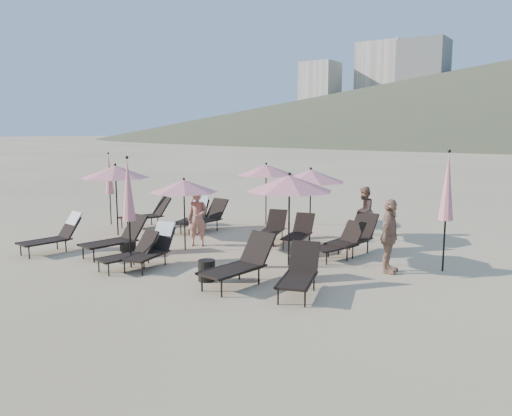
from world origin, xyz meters
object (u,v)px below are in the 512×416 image
Objects in this scene: lounger_0 at (56,234)px; lounger_12 at (354,236)px; umbrella_closed_2 at (109,174)px; umbrella_open_3 at (266,170)px; umbrella_closed_1 at (447,187)px; beachgoer_a at (197,218)px; lounger_11 at (340,242)px; lounger_5 at (299,272)px; lounger_10 at (299,232)px; umbrella_open_0 at (115,172)px; lounger_2 at (153,247)px; umbrella_closed_0 at (128,191)px; lounger_1 at (117,238)px; beachgoer_c at (389,236)px; lounger_3 at (130,252)px; side_table_1 at (207,270)px; side_table_0 at (129,248)px; lounger_9 at (272,228)px; lounger_4 at (240,263)px; umbrella_open_4 at (311,176)px; umbrella_open_2 at (289,183)px; lounger_6 at (147,214)px; beachgoer_b at (364,211)px; lounger_8 at (205,217)px; umbrella_open_1 at (184,186)px.

lounger_12 is (6.78, 4.56, -0.02)m from lounger_0.
umbrella_closed_2 is (-8.89, -1.00, 1.31)m from lounger_12.
umbrella_closed_1 is (6.81, -2.59, 0.04)m from umbrella_open_3.
lounger_12 is 1.14× the size of beachgoer_a.
lounger_5 is at bearing -62.83° from lounger_11.
lounger_10 is (5.11, 4.48, -0.09)m from lounger_0.
lounger_11 is at bearing 11.10° from umbrella_open_0.
lounger_2 is 0.59× the size of umbrella_closed_1.
lounger_1 is at bearing 153.98° from umbrella_closed_0.
lounger_3 is at bearing 113.52° from beachgoer_c.
lounger_5 is at bearing 151.62° from beachgoer_c.
side_table_1 is at bearing -74.44° from beachgoer_a.
umbrella_open_0 is 8.74m from beachgoer_c.
lounger_1 is 0.45m from side_table_0.
lounger_11 is at bearing -32.58° from lounger_9.
lounger_9 is at bearing 110.42° from lounger_5.
lounger_11 is 0.74× the size of umbrella_open_0.
lounger_4 is 0.85× the size of umbrella_open_4.
umbrella_open_2 reaches higher than umbrella_open_3.
lounger_9 reaches higher than side_table_0.
lounger_5 reaches higher than side_table_1.
lounger_12 is at bearing 16.44° from umbrella_open_0.
umbrella_closed_0 is 2.79m from side_table_1.
side_table_0 is (-4.77, -3.73, -0.28)m from lounger_12.
umbrella_open_2 is (2.97, 2.45, 1.64)m from lounger_3.
beachgoer_b reaches higher than lounger_6.
lounger_3 is 4.80m from lounger_8.
beachgoer_b reaches higher than lounger_9.
beachgoer_c is (2.21, -3.73, 0.09)m from beachgoer_b.
lounger_0 is 0.92× the size of lounger_4.
umbrella_closed_1 is at bearing 9.87° from umbrella_open_0.
lounger_6 is 5.81m from lounger_10.
beachgoer_b is at bearing 65.94° from umbrella_closed_0.
umbrella_closed_0 reaches higher than beachgoer_b.
umbrella_open_4 is at bearing 97.45° from lounger_5.
lounger_9 is 0.97× the size of lounger_11.
umbrella_open_4 is at bearing 13.54° from umbrella_closed_2.
umbrella_open_4 is at bearing 91.85° from side_table_1.
umbrella_open_1 is at bearing 142.63° from lounger_5.
umbrella_open_3 reaches higher than side_table_1.
umbrella_open_4 is 3.96m from beachgoer_c.
lounger_12 reaches higher than side_table_0.
lounger_9 is 5.36m from umbrella_closed_1.
umbrella_closed_1 is 1.75m from beachgoer_c.
lounger_12 is at bearing 45.35° from lounger_1.
lounger_1 reaches higher than side_table_0.
umbrella_open_3 reaches higher than lounger_9.
umbrella_closed_1 is (9.94, 0.15, 1.53)m from lounger_6.
side_table_0 is at bearing 141.75° from umbrella_closed_0.
lounger_12 is (5.31, 0.01, 0.00)m from lounger_8.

